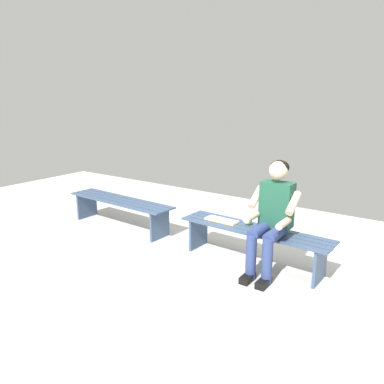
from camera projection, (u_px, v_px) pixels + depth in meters
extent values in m
cube|color=beige|center=(125.00, 272.00, 4.12)|extent=(10.00, 7.00, 0.04)
cube|color=#384C6B|center=(260.00, 226.00, 4.33)|extent=(1.80, 0.16, 0.02)
cube|color=#384C6B|center=(256.00, 228.00, 4.25)|extent=(1.80, 0.16, 0.02)
cube|color=#384C6B|center=(251.00, 231.00, 4.17)|extent=(1.80, 0.16, 0.02)
cube|color=#384C6B|center=(247.00, 233.00, 4.09)|extent=(1.80, 0.16, 0.02)
cube|color=#384C6B|center=(320.00, 264.00, 3.81)|extent=(0.04, 0.36, 0.40)
cube|color=#384C6B|center=(198.00, 232.00, 4.72)|extent=(0.04, 0.36, 0.40)
cube|color=#384C6B|center=(128.00, 198.00, 5.52)|extent=(1.80, 0.16, 0.02)
cube|color=#384C6B|center=(122.00, 199.00, 5.44)|extent=(1.80, 0.16, 0.02)
cube|color=#384C6B|center=(117.00, 201.00, 5.36)|extent=(1.80, 0.16, 0.02)
cube|color=#384C6B|center=(111.00, 203.00, 5.28)|extent=(1.80, 0.16, 0.02)
cube|color=#384C6B|center=(160.00, 225.00, 5.00)|extent=(0.04, 0.36, 0.40)
cube|color=#384C6B|center=(87.00, 205.00, 5.91)|extent=(0.04, 0.36, 0.40)
cube|color=#1E513D|center=(277.00, 205.00, 4.01)|extent=(0.34, 0.20, 0.50)
sphere|color=beige|center=(278.00, 170.00, 3.90)|extent=(0.20, 0.20, 0.20)
ellipsoid|color=black|center=(280.00, 167.00, 3.92)|extent=(0.20, 0.19, 0.15)
cylinder|color=navy|center=(276.00, 233.00, 3.86)|extent=(0.13, 0.40, 0.13)
cylinder|color=navy|center=(260.00, 230.00, 3.96)|extent=(0.13, 0.40, 0.13)
cylinder|color=navy|center=(267.00, 262.00, 3.76)|extent=(0.11, 0.11, 0.49)
cube|color=black|center=(264.00, 283.00, 3.77)|extent=(0.10, 0.22, 0.07)
cylinder|color=navy|center=(251.00, 258.00, 3.86)|extent=(0.11, 0.11, 0.49)
cube|color=black|center=(248.00, 278.00, 3.87)|extent=(0.10, 0.22, 0.07)
cylinder|color=beige|center=(293.00, 203.00, 3.81)|extent=(0.08, 0.28, 0.23)
cylinder|color=beige|center=(284.00, 223.00, 3.74)|extent=(0.07, 0.26, 0.07)
cylinder|color=beige|center=(256.00, 197.00, 4.04)|extent=(0.08, 0.28, 0.23)
cylinder|color=beige|center=(252.00, 217.00, 3.94)|extent=(0.07, 0.26, 0.07)
sphere|color=#72B738|center=(248.00, 221.00, 4.32)|extent=(0.09, 0.09, 0.09)
cube|color=white|center=(229.00, 222.00, 4.39)|extent=(0.21, 0.16, 0.02)
cube|color=white|center=(215.00, 219.00, 4.51)|extent=(0.21, 0.16, 0.02)
cube|color=#BF8C1E|center=(222.00, 221.00, 4.45)|extent=(0.42, 0.17, 0.01)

